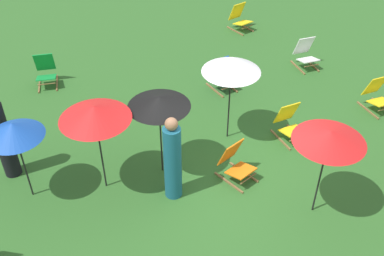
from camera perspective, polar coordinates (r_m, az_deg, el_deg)
ground_plane at (r=9.02m, az=3.64°, el=-6.64°), size 40.00×40.00×0.00m
deckchair_0 at (r=11.58m, az=22.29°, el=3.87°), size 0.55×0.80×0.83m
deckchair_1 at (r=10.05m, az=12.16°, el=0.61°), size 0.52×0.79×0.83m
deckchair_2 at (r=8.87m, az=5.48°, el=-4.39°), size 0.65×0.85×0.83m
deckchair_3 at (r=12.83m, az=14.12°, el=9.04°), size 0.59×0.82×0.83m
deckchair_4 at (r=12.24m, az=-17.94°, el=6.83°), size 0.67×0.86×0.83m
deckchair_5 at (r=11.51m, az=3.67°, el=6.68°), size 0.52×0.79×0.83m
deckchair_7 at (r=14.60m, az=6.04°, el=13.59°), size 0.59×0.82×0.83m
umbrella_0 at (r=7.94m, az=-12.17°, el=1.91°), size 1.27×1.27×1.89m
umbrella_1 at (r=9.06m, az=5.00°, el=7.96°), size 1.20×1.20×1.98m
umbrella_2 at (r=8.19m, az=-4.19°, el=3.33°), size 1.17×1.17×1.79m
umbrella_3 at (r=7.61m, az=16.95°, el=-1.03°), size 1.21×1.21×1.84m
umbrella_4 at (r=8.27m, az=-21.57°, el=-0.23°), size 1.02×1.02×1.70m
person_0 at (r=9.30m, az=-22.71°, el=-1.23°), size 0.46×0.46×1.87m
person_1 at (r=8.17m, az=-2.46°, el=-4.13°), size 0.46×0.46×1.79m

